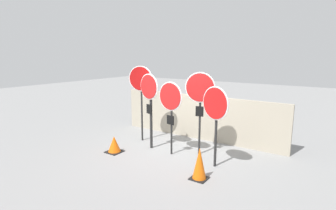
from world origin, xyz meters
name	(u,v)px	position (x,y,z in m)	size (l,w,h in m)	color
ground_plane	(173,152)	(0.00, 0.00, 0.00)	(40.00, 40.00, 0.00)	gray
fence_back	(198,117)	(0.00, 1.53, 0.74)	(5.82, 0.12, 1.47)	#A89E89
stop_sign_0	(141,85)	(-1.41, 0.27, 1.86)	(0.78, 0.23, 2.46)	black
stop_sign_1	(150,97)	(-0.74, -0.13, 1.59)	(0.75, 0.21, 2.26)	black
stop_sign_2	(170,101)	(0.05, -0.22, 1.54)	(0.80, 0.15, 2.08)	black
stop_sign_3	(200,94)	(0.72, 0.22, 1.74)	(0.81, 0.23, 2.34)	black
stop_sign_4	(215,109)	(1.41, -0.30, 1.50)	(0.79, 0.32, 2.05)	black
traffic_cone_0	(199,164)	(1.42, -1.10, 0.37)	(0.38, 0.38, 0.75)	black
traffic_cone_1	(114,144)	(-1.41, -0.97, 0.23)	(0.44, 0.44, 0.48)	black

